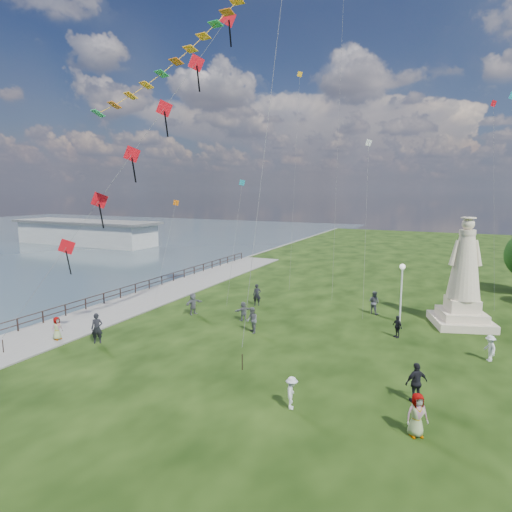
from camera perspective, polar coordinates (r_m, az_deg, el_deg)
The scene contains 18 objects.
waterfront at distance 37.68m, azimuth -19.49°, elevation -6.76°, with size 200.00×200.00×1.51m.
pier_pavilion at distance 86.12m, azimuth -21.75°, elevation 2.96°, with size 30.00×8.00×4.40m.
statue at distance 34.05m, azimuth 25.94°, elevation -3.55°, with size 4.83×4.83×7.84m.
lamppost at distance 32.99m, azimuth 18.86°, elevation -3.11°, with size 0.41×0.41×4.41m.
person_0 at distance 29.51m, azimuth -20.44°, elevation -9.02°, with size 0.71×0.47×1.95m, color black.
person_1 at distance 29.56m, azimuth -0.54°, elevation -8.56°, with size 0.88×0.54×1.80m, color #595960.
person_2 at distance 20.15m, azimuth 4.78°, elevation -17.72°, with size 0.96×0.50×1.49m, color silver.
person_3 at distance 21.82m, azimuth 20.61°, elevation -15.51°, with size 1.11×0.57×1.90m, color black.
person_4 at distance 19.19m, azimuth 20.67°, elevation -19.21°, with size 0.88×0.54×1.79m, color #595960.
person_5 at distance 34.19m, azimuth -8.39°, elevation -6.31°, with size 1.59×0.69×1.72m, color #595960.
person_6 at distance 36.36m, azimuth 0.13°, elevation -5.20°, with size 0.67×0.44×1.83m, color black.
person_7 at distance 35.24m, azimuth 15.45°, elevation -5.98°, with size 0.89×0.55×1.84m, color #595960.
person_8 at distance 28.39m, azimuth 28.73°, elevation -10.73°, with size 0.99×0.51×1.53m, color silver.
person_9 at distance 30.26m, azimuth 18.32°, elevation -8.91°, with size 0.87×0.45×1.49m, color black.
person_10 at distance 30.93m, azimuth -24.99°, elevation -8.90°, with size 0.74×0.45×1.51m, color #595960.
person_11 at distance 32.35m, azimuth -1.70°, elevation -7.35°, with size 1.34×0.58×1.44m, color #595960.
red_kite_train at distance 27.66m, azimuth -14.58°, elevation 14.94°, with size 11.08×9.35×20.64m.
small_kites at distance 39.80m, azimuth 11.77°, elevation 14.24°, with size 28.86×14.77×28.12m.
Camera 1 is at (10.51, -16.71, 9.75)m, focal length 30.00 mm.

